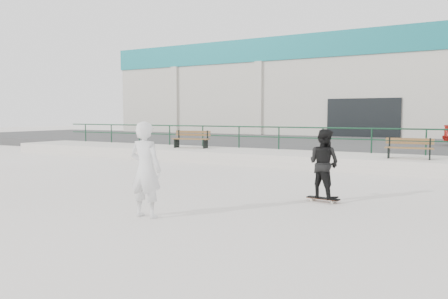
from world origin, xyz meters
The scene contains 10 objects.
ground centered at (0.00, 0.00, 0.00)m, with size 120.00×120.00×0.00m, color #BDB6AD.
ledge centered at (0.00, 9.50, 0.25)m, with size 30.00×3.00×0.50m, color beige.
parking_strip centered at (0.00, 18.00, 0.25)m, with size 60.00×14.00×0.50m, color #373737.
railing centered at (0.00, 10.80, 1.24)m, with size 28.00×0.06×1.03m.
commercial_building centered at (0.00, 31.99, 4.58)m, with size 44.20×16.33×8.00m.
bench_left centered at (-4.93, 9.68, 0.90)m, with size 1.83×0.79×0.82m.
bench_right centered at (4.58, 9.18, 0.87)m, with size 1.63×0.57×0.74m.
skateboard centered at (3.42, 2.60, 0.07)m, with size 0.80×0.30×0.09m.
standing_skater centered at (3.42, 2.60, 0.91)m, with size 0.79×0.61×1.62m, color black.
seated_skater centered at (0.76, -0.65, 0.96)m, with size 0.70×0.46×1.92m, color silver.
Camera 1 is at (6.30, -7.43, 2.05)m, focal length 35.00 mm.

